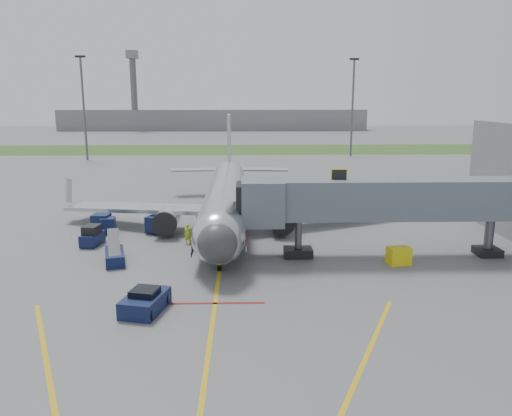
{
  "coord_description": "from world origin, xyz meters",
  "views": [
    {
      "loc": [
        1.74,
        -32.23,
        12.07
      ],
      "look_at": [
        2.79,
        8.28,
        3.2
      ],
      "focal_mm": 35.0,
      "sensor_mm": 36.0,
      "label": 1
    }
  ],
  "objects_px": {
    "pushback_tug": "(145,302)",
    "belt_loader": "(115,256)",
    "airliner": "(225,198)",
    "ramp_worker": "(188,234)",
    "baggage_tug": "(92,236)"
  },
  "relations": [
    {
      "from": "belt_loader",
      "to": "ramp_worker",
      "type": "bearing_deg",
      "value": 43.86
    },
    {
      "from": "pushback_tug",
      "to": "belt_loader",
      "type": "height_order",
      "value": "belt_loader"
    },
    {
      "from": "airliner",
      "to": "baggage_tug",
      "type": "xyz_separation_m",
      "value": [
        -11.03,
        -6.61,
        -1.89
      ]
    },
    {
      "from": "belt_loader",
      "to": "baggage_tug",
      "type": "bearing_deg",
      "value": 123.34
    },
    {
      "from": "pushback_tug",
      "to": "ramp_worker",
      "type": "xyz_separation_m",
      "value": [
        1.0,
        13.8,
        0.29
      ]
    },
    {
      "from": "airliner",
      "to": "ramp_worker",
      "type": "height_order",
      "value": "airliner"
    },
    {
      "from": "ramp_worker",
      "to": "pushback_tug",
      "type": "bearing_deg",
      "value": -113.61
    },
    {
      "from": "airliner",
      "to": "ramp_worker",
      "type": "relative_size",
      "value": 20.8
    },
    {
      "from": "airliner",
      "to": "baggage_tug",
      "type": "height_order",
      "value": "airliner"
    },
    {
      "from": "pushback_tug",
      "to": "ramp_worker",
      "type": "bearing_deg",
      "value": 85.86
    },
    {
      "from": "airliner",
      "to": "baggage_tug",
      "type": "relative_size",
      "value": 13.71
    },
    {
      "from": "baggage_tug",
      "to": "ramp_worker",
      "type": "height_order",
      "value": "ramp_worker"
    },
    {
      "from": "airliner",
      "to": "ramp_worker",
      "type": "bearing_deg",
      "value": -115.14
    },
    {
      "from": "baggage_tug",
      "to": "belt_loader",
      "type": "xyz_separation_m",
      "value": [
        3.02,
        -4.59,
        -0.25
      ]
    },
    {
      "from": "airliner",
      "to": "belt_loader",
      "type": "relative_size",
      "value": 8.23
    }
  ]
}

